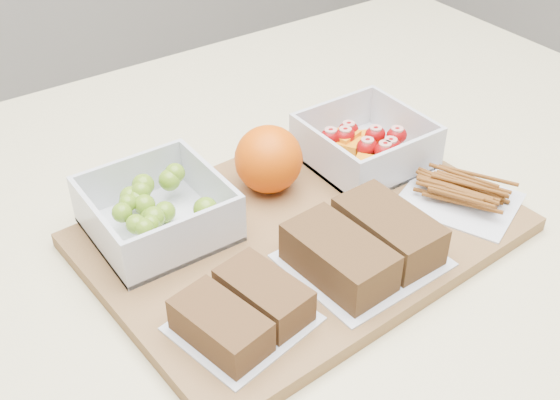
{
  "coord_description": "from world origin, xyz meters",
  "views": [
    {
      "loc": [
        -0.34,
        -0.48,
        1.37
      ],
      "look_at": [
        -0.0,
        0.01,
        0.93
      ],
      "focal_mm": 45.0,
      "sensor_mm": 36.0,
      "label": 1
    }
  ],
  "objects_px": {
    "sandwich_bag_left": "(243,311)",
    "fruit_container": "(365,146)",
    "pretzel_bag": "(461,191)",
    "grape_container": "(158,210)",
    "cutting_board": "(302,232)",
    "sandwich_bag_center": "(364,245)",
    "orange": "(269,159)"
  },
  "relations": [
    {
      "from": "fruit_container",
      "to": "sandwich_bag_left",
      "type": "distance_m",
      "value": 0.29
    },
    {
      "from": "pretzel_bag",
      "to": "grape_container",
      "type": "bearing_deg",
      "value": 153.7
    },
    {
      "from": "orange",
      "to": "sandwich_bag_left",
      "type": "relative_size",
      "value": 0.58
    },
    {
      "from": "orange",
      "to": "fruit_container",
      "type": "bearing_deg",
      "value": -9.04
    },
    {
      "from": "sandwich_bag_left",
      "to": "orange",
      "type": "bearing_deg",
      "value": 49.82
    },
    {
      "from": "orange",
      "to": "pretzel_bag",
      "type": "bearing_deg",
      "value": -41.89
    },
    {
      "from": "fruit_container",
      "to": "pretzel_bag",
      "type": "relative_size",
      "value": 0.86
    },
    {
      "from": "cutting_board",
      "to": "pretzel_bag",
      "type": "bearing_deg",
      "value": -24.19
    },
    {
      "from": "fruit_container",
      "to": "orange",
      "type": "relative_size",
      "value": 1.7
    },
    {
      "from": "sandwich_bag_center",
      "to": "sandwich_bag_left",
      "type": "bearing_deg",
      "value": -178.05
    },
    {
      "from": "cutting_board",
      "to": "sandwich_bag_left",
      "type": "bearing_deg",
      "value": -150.3
    },
    {
      "from": "sandwich_bag_left",
      "to": "pretzel_bag",
      "type": "xyz_separation_m",
      "value": [
        0.29,
        0.02,
        -0.0
      ]
    },
    {
      "from": "cutting_board",
      "to": "fruit_container",
      "type": "bearing_deg",
      "value": 20.01
    },
    {
      "from": "grape_container",
      "to": "sandwich_bag_center",
      "type": "bearing_deg",
      "value": -48.69
    },
    {
      "from": "cutting_board",
      "to": "fruit_container",
      "type": "distance_m",
      "value": 0.15
    },
    {
      "from": "sandwich_bag_center",
      "to": "pretzel_bag",
      "type": "distance_m",
      "value": 0.15
    },
    {
      "from": "grape_container",
      "to": "orange",
      "type": "height_order",
      "value": "orange"
    },
    {
      "from": "fruit_container",
      "to": "sandwich_bag_left",
      "type": "height_order",
      "value": "fruit_container"
    },
    {
      "from": "grape_container",
      "to": "pretzel_bag",
      "type": "bearing_deg",
      "value": -26.3
    },
    {
      "from": "cutting_board",
      "to": "grape_container",
      "type": "distance_m",
      "value": 0.15
    },
    {
      "from": "sandwich_bag_left",
      "to": "pretzel_bag",
      "type": "distance_m",
      "value": 0.29
    },
    {
      "from": "orange",
      "to": "cutting_board",
      "type": "bearing_deg",
      "value": -97.66
    },
    {
      "from": "fruit_container",
      "to": "sandwich_bag_left",
      "type": "xyz_separation_m",
      "value": [
        -0.26,
        -0.14,
        -0.0
      ]
    },
    {
      "from": "orange",
      "to": "sandwich_bag_left",
      "type": "height_order",
      "value": "orange"
    },
    {
      "from": "orange",
      "to": "pretzel_bag",
      "type": "xyz_separation_m",
      "value": [
        0.16,
        -0.14,
        -0.02
      ]
    },
    {
      "from": "sandwich_bag_left",
      "to": "sandwich_bag_center",
      "type": "relative_size",
      "value": 0.89
    },
    {
      "from": "fruit_container",
      "to": "sandwich_bag_left",
      "type": "relative_size",
      "value": 0.99
    },
    {
      "from": "orange",
      "to": "sandwich_bag_center",
      "type": "xyz_separation_m",
      "value": [
        0.01,
        -0.15,
        -0.02
      ]
    },
    {
      "from": "cutting_board",
      "to": "sandwich_bag_left",
      "type": "xyz_separation_m",
      "value": [
        -0.12,
        -0.08,
        0.02
      ]
    },
    {
      "from": "grape_container",
      "to": "pretzel_bag",
      "type": "relative_size",
      "value": 0.88
    },
    {
      "from": "fruit_container",
      "to": "sandwich_bag_center",
      "type": "bearing_deg",
      "value": -130.64
    },
    {
      "from": "sandwich_bag_left",
      "to": "fruit_container",
      "type": "bearing_deg",
      "value": 28.65
    }
  ]
}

